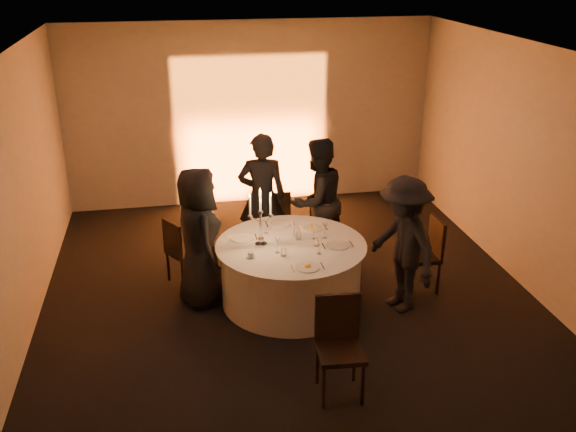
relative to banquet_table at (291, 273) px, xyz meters
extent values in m
plane|color=black|center=(0.00, 0.00, -0.38)|extent=(7.00, 7.00, 0.00)
plane|color=silver|center=(0.00, 0.00, 2.62)|extent=(7.00, 7.00, 0.00)
plane|color=#B1ADA4|center=(0.00, 3.50, 1.12)|extent=(7.00, 0.00, 7.00)
plane|color=#B1ADA4|center=(0.00, -3.50, 1.12)|extent=(7.00, 0.00, 7.00)
plane|color=#B1ADA4|center=(-3.00, 0.00, 1.12)|extent=(0.00, 7.00, 7.00)
plane|color=#B1ADA4|center=(3.00, 0.00, 1.12)|extent=(0.00, 7.00, 7.00)
cube|color=black|center=(0.00, 3.20, -0.33)|extent=(0.25, 0.12, 0.10)
cylinder|color=black|center=(0.00, 0.00, -0.37)|extent=(0.60, 0.60, 0.03)
cylinder|color=black|center=(0.00, 0.00, -0.01)|extent=(0.20, 0.20, 0.75)
cylinder|color=white|center=(0.00, 0.00, -0.01)|extent=(1.68, 1.68, 0.75)
cylinder|color=white|center=(0.00, 0.00, 0.38)|extent=(1.80, 1.80, 0.02)
cube|color=black|center=(-1.24, 0.76, 0.04)|extent=(0.53, 0.53, 0.05)
cube|color=black|center=(-1.39, 0.67, 0.27)|extent=(0.24, 0.35, 0.44)
cylinder|color=black|center=(-1.01, 0.71, -0.18)|extent=(0.04, 0.04, 0.41)
cylinder|color=black|center=(-1.19, 0.99, -0.18)|extent=(0.04, 0.04, 0.41)
cylinder|color=black|center=(-1.29, 0.54, -0.18)|extent=(0.04, 0.04, 0.41)
cylinder|color=black|center=(-1.47, 0.82, -0.18)|extent=(0.04, 0.04, 0.41)
cube|color=black|center=(0.04, 1.49, 0.06)|extent=(0.42, 0.42, 0.05)
cube|color=black|center=(0.04, 1.30, 0.31)|extent=(0.41, 0.05, 0.47)
cylinder|color=black|center=(0.21, 1.67, -0.17)|extent=(0.04, 0.04, 0.44)
cylinder|color=black|center=(-0.14, 1.66, -0.17)|extent=(0.04, 0.04, 0.44)
cylinder|color=black|center=(0.22, 1.32, -0.17)|extent=(0.04, 0.04, 0.44)
cylinder|color=black|center=(-0.13, 1.31, -0.17)|extent=(0.04, 0.04, 0.44)
cube|color=black|center=(0.60, 1.38, 0.06)|extent=(0.54, 0.54, 0.05)
cube|color=black|center=(0.67, 1.21, 0.32)|extent=(0.39, 0.20, 0.47)
cylinder|color=black|center=(0.69, 1.61, -0.17)|extent=(0.04, 0.04, 0.44)
cylinder|color=black|center=(0.37, 1.47, -0.17)|extent=(0.04, 0.04, 0.44)
cylinder|color=black|center=(0.83, 1.29, -0.17)|extent=(0.04, 0.04, 0.44)
cylinder|color=black|center=(0.51, 1.15, -0.17)|extent=(0.04, 0.04, 0.44)
cube|color=black|center=(1.65, -0.01, 0.07)|extent=(0.42, 0.42, 0.05)
cube|color=black|center=(1.84, -0.01, 0.33)|extent=(0.04, 0.42, 0.48)
cylinder|color=black|center=(1.47, 0.17, -0.16)|extent=(0.04, 0.04, 0.45)
cylinder|color=black|center=(1.47, -0.19, -0.16)|extent=(0.04, 0.04, 0.45)
cylinder|color=black|center=(1.83, 0.17, -0.16)|extent=(0.04, 0.04, 0.45)
cylinder|color=black|center=(1.83, -0.18, -0.16)|extent=(0.04, 0.04, 0.45)
cube|color=black|center=(0.12, -1.84, 0.09)|extent=(0.46, 0.46, 0.05)
cube|color=black|center=(0.13, -1.64, 0.36)|extent=(0.44, 0.07, 0.50)
cylinder|color=black|center=(-0.08, -2.01, -0.15)|extent=(0.04, 0.04, 0.47)
cylinder|color=black|center=(0.29, -2.04, -0.15)|extent=(0.04, 0.04, 0.47)
cylinder|color=black|center=(-0.05, -1.64, -0.15)|extent=(0.04, 0.04, 0.47)
cylinder|color=black|center=(0.32, -1.67, -0.15)|extent=(0.04, 0.04, 0.47)
imported|color=black|center=(-1.07, 0.20, 0.47)|extent=(0.69, 0.93, 1.72)
imported|color=black|center=(-0.15, 1.28, 0.51)|extent=(0.70, 0.50, 1.79)
imported|color=black|center=(0.56, 1.06, 0.48)|extent=(1.05, 0.98, 1.74)
imported|color=black|center=(1.25, -0.38, 0.44)|extent=(0.90, 1.20, 1.66)
cylinder|color=silver|center=(-0.55, 0.26, 0.39)|extent=(0.29, 0.29, 0.01)
cube|color=silver|center=(-0.72, 0.26, 0.39)|extent=(0.01, 0.17, 0.01)
cube|color=silver|center=(-0.38, 0.26, 0.39)|extent=(0.02, 0.17, 0.01)
cylinder|color=silver|center=(-0.02, 0.62, 0.39)|extent=(0.27, 0.27, 0.01)
cube|color=silver|center=(-0.19, 0.62, 0.39)|extent=(0.02, 0.17, 0.01)
cube|color=silver|center=(0.15, 0.62, 0.39)|extent=(0.02, 0.17, 0.01)
cylinder|color=silver|center=(0.35, 0.39, 0.39)|extent=(0.25, 0.25, 0.01)
cube|color=silver|center=(0.18, 0.39, 0.39)|extent=(0.02, 0.17, 0.01)
cube|color=silver|center=(0.52, 0.39, 0.39)|extent=(0.01, 0.17, 0.01)
sphere|color=yellow|center=(0.35, 0.39, 0.43)|extent=(0.07, 0.07, 0.07)
cylinder|color=silver|center=(0.53, -0.14, 0.39)|extent=(0.28, 0.28, 0.01)
cube|color=silver|center=(0.36, -0.14, 0.39)|extent=(0.02, 0.17, 0.01)
cube|color=silver|center=(0.70, -0.14, 0.39)|extent=(0.01, 0.17, 0.01)
cylinder|color=silver|center=(0.06, -0.64, 0.39)|extent=(0.27, 0.27, 0.01)
cube|color=silver|center=(-0.11, -0.64, 0.39)|extent=(0.02, 0.17, 0.01)
cube|color=silver|center=(0.23, -0.64, 0.39)|extent=(0.02, 0.17, 0.01)
sphere|color=yellow|center=(0.06, -0.64, 0.43)|extent=(0.07, 0.07, 0.07)
cylinder|color=silver|center=(-0.52, -0.26, 0.39)|extent=(0.11, 0.11, 0.01)
cylinder|color=silver|center=(-0.52, -0.26, 0.42)|extent=(0.07, 0.07, 0.06)
cylinder|color=silver|center=(-0.36, 0.04, 0.40)|extent=(0.15, 0.15, 0.02)
sphere|color=silver|center=(-0.36, 0.04, 0.46)|extent=(0.08, 0.08, 0.08)
cylinder|color=silver|center=(-0.36, 0.04, 0.61)|extent=(0.03, 0.03, 0.38)
cylinder|color=silver|center=(-0.36, 0.04, 0.82)|extent=(0.06, 0.06, 0.03)
cylinder|color=silver|center=(-0.36, 0.04, 0.94)|extent=(0.02, 0.02, 0.25)
cone|color=orange|center=(-0.36, 0.04, 1.09)|extent=(0.02, 0.02, 0.04)
cylinder|color=silver|center=(-0.42, 0.04, 0.72)|extent=(0.14, 0.02, 0.09)
cylinder|color=silver|center=(-0.48, 0.04, 0.76)|extent=(0.06, 0.06, 0.03)
cylinder|color=silver|center=(-0.48, 0.04, 0.89)|extent=(0.02, 0.02, 0.25)
cone|color=orange|center=(-0.48, 0.04, 1.03)|extent=(0.02, 0.02, 0.04)
cylinder|color=silver|center=(-0.29, 0.04, 0.72)|extent=(0.14, 0.02, 0.09)
cylinder|color=silver|center=(-0.23, 0.04, 0.76)|extent=(0.06, 0.06, 0.03)
cylinder|color=silver|center=(-0.23, 0.04, 0.89)|extent=(0.02, 0.02, 0.25)
cone|color=orange|center=(-0.23, 0.04, 1.03)|extent=(0.02, 0.02, 0.04)
cylinder|color=silver|center=(-0.24, 0.36, 0.39)|extent=(0.06, 0.06, 0.01)
cylinder|color=silver|center=(-0.24, 0.36, 0.44)|extent=(0.01, 0.01, 0.10)
cone|color=silver|center=(-0.24, 0.36, 0.53)|extent=(0.07, 0.07, 0.09)
cylinder|color=silver|center=(0.30, 0.10, 0.39)|extent=(0.06, 0.06, 0.01)
cylinder|color=silver|center=(0.30, 0.10, 0.44)|extent=(0.01, 0.01, 0.10)
cone|color=silver|center=(0.30, 0.10, 0.53)|extent=(0.07, 0.07, 0.09)
cylinder|color=silver|center=(0.43, 0.10, 0.39)|extent=(0.06, 0.06, 0.01)
cylinder|color=silver|center=(0.43, 0.10, 0.44)|extent=(0.01, 0.01, 0.10)
cone|color=silver|center=(0.43, 0.10, 0.53)|extent=(0.07, 0.07, 0.09)
cylinder|color=silver|center=(-0.20, -0.20, 0.39)|extent=(0.06, 0.06, 0.01)
cylinder|color=silver|center=(-0.20, -0.20, 0.44)|extent=(0.01, 0.01, 0.10)
cone|color=silver|center=(-0.20, -0.20, 0.53)|extent=(0.07, 0.07, 0.09)
cylinder|color=silver|center=(0.27, -0.31, 0.39)|extent=(0.06, 0.06, 0.01)
cylinder|color=silver|center=(0.27, -0.31, 0.44)|extent=(0.01, 0.01, 0.10)
cone|color=silver|center=(0.27, -0.31, 0.53)|extent=(0.07, 0.07, 0.09)
cylinder|color=silver|center=(0.12, 0.12, 0.43)|extent=(0.07, 0.07, 0.09)
cylinder|color=silver|center=(-0.14, -0.29, 0.43)|extent=(0.07, 0.07, 0.09)
cylinder|color=silver|center=(0.28, -0.10, 0.43)|extent=(0.07, 0.07, 0.09)
cylinder|color=silver|center=(0.11, 0.24, 0.43)|extent=(0.07, 0.07, 0.09)
camera|label=1|loc=(-1.31, -6.76, 3.63)|focal=40.00mm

